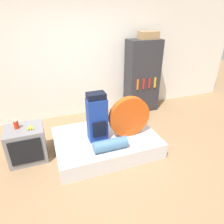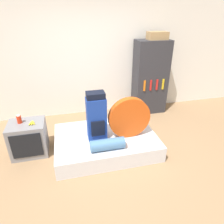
# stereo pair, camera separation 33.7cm
# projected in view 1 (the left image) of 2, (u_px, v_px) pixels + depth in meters

# --- Properties ---
(ground_plane) EXTENTS (16.00, 16.00, 0.00)m
(ground_plane) POSITION_uv_depth(u_px,v_px,m) (117.00, 163.00, 3.33)
(ground_plane) COLOR #997551
(wall_back) EXTENTS (8.00, 0.05, 2.60)m
(wall_back) POSITION_uv_depth(u_px,v_px,m) (85.00, 59.00, 4.43)
(wall_back) COLOR white
(wall_back) RESTS_ON ground_plane
(bed) EXTENTS (1.77, 1.23, 0.28)m
(bed) POSITION_uv_depth(u_px,v_px,m) (106.00, 142.00, 3.61)
(bed) COLOR silver
(bed) RESTS_ON ground_plane
(backpack) EXTENTS (0.32, 0.25, 0.84)m
(backpack) POSITION_uv_depth(u_px,v_px,m) (97.00, 118.00, 3.28)
(backpack) COLOR navy
(backpack) RESTS_ON bed
(tent_bag) EXTENTS (0.72, 0.12, 0.72)m
(tent_bag) POSITION_uv_depth(u_px,v_px,m) (129.00, 117.00, 3.41)
(tent_bag) COLOR #D14C14
(tent_bag) RESTS_ON bed
(sleeping_roll) EXTENTS (0.55, 0.18, 0.18)m
(sleeping_roll) POSITION_uv_depth(u_px,v_px,m) (111.00, 145.00, 3.15)
(sleeping_roll) COLOR teal
(sleeping_roll) RESTS_ON bed
(television) EXTENTS (0.59, 0.50, 0.60)m
(television) POSITION_uv_depth(u_px,v_px,m) (27.00, 144.00, 3.30)
(television) COLOR gray
(television) RESTS_ON ground_plane
(canister) EXTENTS (0.07, 0.07, 0.14)m
(canister) POSITION_uv_depth(u_px,v_px,m) (16.00, 125.00, 3.14)
(canister) COLOR red
(canister) RESTS_ON television
(banana_bunch) EXTENTS (0.11, 0.15, 0.03)m
(banana_bunch) POSITION_uv_depth(u_px,v_px,m) (30.00, 127.00, 3.16)
(banana_bunch) COLOR yellow
(banana_bunch) RESTS_ON television
(bookshelf) EXTENTS (0.76, 0.46, 1.70)m
(bookshelf) POSITION_uv_depth(u_px,v_px,m) (142.00, 77.00, 4.78)
(bookshelf) COLOR #2D2D33
(bookshelf) RESTS_ON ground_plane
(cardboard_box) EXTENTS (0.42, 0.26, 0.16)m
(cardboard_box) POSITION_uv_depth(u_px,v_px,m) (148.00, 35.00, 4.37)
(cardboard_box) COLOR #A88456
(cardboard_box) RESTS_ON bookshelf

